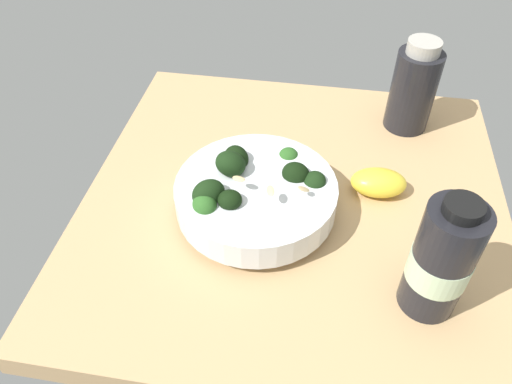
# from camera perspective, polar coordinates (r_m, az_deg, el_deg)

# --- Properties ---
(ground_plane) EXTENTS (0.61, 0.61, 0.04)m
(ground_plane) POSITION_cam_1_polar(r_m,az_deg,el_deg) (0.74, 4.38, -1.59)
(ground_plane) COLOR tan
(bowl_of_broccoli) EXTENTS (0.22, 0.22, 0.10)m
(bowl_of_broccoli) POSITION_cam_1_polar(r_m,az_deg,el_deg) (0.68, -0.14, -0.17)
(bowl_of_broccoli) COLOR white
(bowl_of_broccoli) RESTS_ON ground_plane
(lemon_wedge) EXTENTS (0.06, 0.08, 0.04)m
(lemon_wedge) POSITION_cam_1_polar(r_m,az_deg,el_deg) (0.74, 13.91, 1.06)
(lemon_wedge) COLOR yellow
(lemon_wedge) RESTS_ON ground_plane
(bottle_tall) EXTENTS (0.07, 0.07, 0.17)m
(bottle_tall) POSITION_cam_1_polar(r_m,az_deg,el_deg) (0.59, 20.54, -7.40)
(bottle_tall) COLOR black
(bottle_tall) RESTS_ON ground_plane
(bottle_short) EXTENTS (0.07, 0.07, 0.15)m
(bottle_short) POSITION_cam_1_polar(r_m,az_deg,el_deg) (0.85, 17.67, 11.33)
(bottle_short) COLOR black
(bottle_short) RESTS_ON ground_plane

